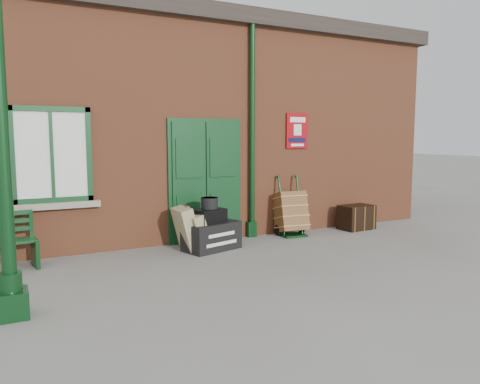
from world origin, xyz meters
TOP-DOWN VIEW (x-y plane):
  - ground at (0.00, 0.00)m, footprint 80.00×80.00m
  - station_building at (-0.00, 3.49)m, footprint 10.30×4.30m
  - canopy_column at (-3.60, -1.00)m, footprint 0.34×0.34m
  - houdini_trunk at (-0.47, 0.82)m, footprint 1.06×0.77m
  - strongbox at (-0.52, 0.82)m, footprint 0.61×0.51m
  - hatbox at (-0.49, 0.85)m, footprint 0.35×0.35m
  - suitcase_back at (-0.89, 0.91)m, footprint 0.39×0.53m
  - suitcase_front at (-0.71, 0.81)m, footprint 0.37×0.48m
  - porter_trolley at (1.41, 1.22)m, footprint 0.62×0.66m
  - dark_trunk at (2.97, 1.09)m, footprint 0.73×0.51m

SIDE VIEW (x-z plane):
  - ground at x=0.00m, z-range 0.00..0.00m
  - houdini_trunk at x=-0.47m, z-range 0.00..0.48m
  - dark_trunk at x=2.97m, z-range 0.00..0.51m
  - suitcase_front at x=-0.71m, z-range 0.00..0.66m
  - suitcase_back at x=-0.89m, z-range 0.00..0.77m
  - porter_trolley at x=1.41m, z-range -0.13..1.02m
  - strongbox at x=-0.52m, z-range 0.48..0.71m
  - hatbox at x=-0.49m, z-range 0.71..0.90m
  - canopy_column at x=-3.60m, z-range -0.40..3.21m
  - station_building at x=0.00m, z-range -0.02..4.34m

